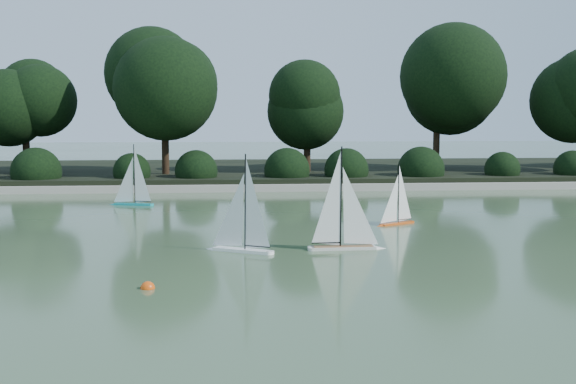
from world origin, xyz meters
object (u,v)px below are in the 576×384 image
Objects in this scene: sailboat_white_a at (237,235)px; sailboat_orange at (394,214)px; sailboat_teal at (130,195)px; race_buoy at (148,288)px; sailboat_white_b at (349,233)px.

sailboat_white_a is 3.64m from sailboat_orange.
race_buoy is at bearing -80.84° from sailboat_teal.
sailboat_teal is at bearing 99.16° from race_buoy.
sailboat_white_b is at bearing 38.80° from race_buoy.
sailboat_white_b is 6.68m from sailboat_teal.
race_buoy is (1.22, -7.57, -0.22)m from sailboat_teal.
sailboat_orange is (1.19, 2.25, -0.06)m from sailboat_white_b.
sailboat_white_b is 9.70× the size of race_buoy.
sailboat_orange is at bearing 48.71° from race_buoy.
sailboat_white_a is at bearing -141.16° from sailboat_orange.
sailboat_orange is 7.12× the size of race_buoy.
sailboat_orange reaches higher than race_buoy.
sailboat_white_b reaches higher than sailboat_white_a.
race_buoy is (-2.69, -2.16, -0.25)m from sailboat_white_b.
sailboat_white_b reaches higher than race_buoy.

